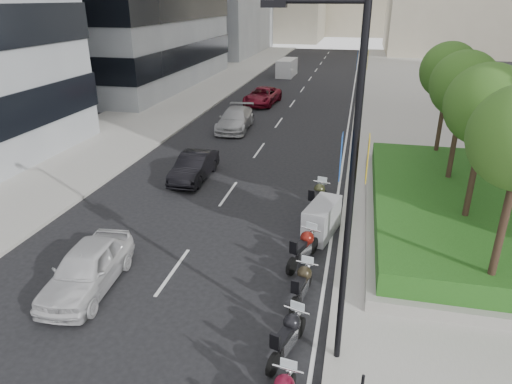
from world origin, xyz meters
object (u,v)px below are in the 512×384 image
(motorcycle_5, at_px, (322,220))
(car_d, at_px, (262,96))
(motorcycle_2, at_px, (288,336))
(car_b, at_px, (194,167))
(lamp_post_2, at_px, (362,42))
(car_c, at_px, (235,119))
(delivery_van, at_px, (287,68))
(motorcycle_4, at_px, (304,248))
(car_a, at_px, (87,268))
(lamp_post_1, at_px, (359,70))
(lamp_post_0, at_px, (345,180))
(motorcycle_3, at_px, (302,284))
(motorcycle_6, at_px, (317,197))

(motorcycle_5, distance_m, car_d, 24.43)
(motorcycle_2, distance_m, car_b, 13.37)
(lamp_post_2, relative_size, car_c, 1.73)
(lamp_post_2, relative_size, delivery_van, 1.89)
(car_b, xyz_separation_m, car_d, (-0.32, 18.59, 0.04))
(motorcycle_4, relative_size, delivery_van, 0.47)
(motorcycle_4, bearing_deg, car_a, 134.10)
(lamp_post_2, distance_m, motorcycle_5, 28.58)
(lamp_post_1, bearing_deg, lamp_post_0, -90.00)
(lamp_post_1, height_order, motorcycle_5, lamp_post_1)
(lamp_post_1, relative_size, car_d, 1.71)
(motorcycle_5, distance_m, car_a, 8.80)
(lamp_post_2, relative_size, car_b, 2.14)
(motorcycle_3, relative_size, motorcycle_6, 0.93)
(car_a, height_order, delivery_van, delivery_van)
(lamp_post_0, xyz_separation_m, motorcycle_2, (-1.14, -0.05, -4.48))
(car_a, bearing_deg, lamp_post_1, 58.20)
(motorcycle_4, height_order, motorcycle_5, motorcycle_5)
(motorcycle_2, distance_m, motorcycle_4, 4.60)
(lamp_post_1, relative_size, motorcycle_3, 4.19)
(motorcycle_2, xyz_separation_m, car_a, (-6.79, 1.56, 0.15))
(lamp_post_0, height_order, car_c, lamp_post_0)
(lamp_post_0, bearing_deg, motorcycle_2, -177.59)
(lamp_post_0, bearing_deg, delivery_van, 100.61)
(car_b, bearing_deg, motorcycle_2, -59.69)
(motorcycle_3, distance_m, motorcycle_5, 4.39)
(motorcycle_2, distance_m, car_a, 6.97)
(lamp_post_1, xyz_separation_m, motorcycle_4, (-1.30, -12.45, -4.45))
(motorcycle_5, bearing_deg, lamp_post_1, 8.45)
(car_b, bearing_deg, motorcycle_5, -33.94)
(lamp_post_2, height_order, car_a, lamp_post_2)
(lamp_post_1, relative_size, motorcycle_6, 3.88)
(car_c, bearing_deg, car_a, -91.77)
(car_a, xyz_separation_m, delivery_van, (-0.71, 44.61, 0.18))
(car_b, relative_size, delivery_van, 0.88)
(motorcycle_6, height_order, car_b, car_b)
(motorcycle_6, relative_size, delivery_van, 0.49)
(lamp_post_0, xyz_separation_m, motorcycle_4, (-1.30, 4.55, -4.45))
(car_b, relative_size, car_c, 0.81)
(motorcycle_5, height_order, car_c, car_c)
(motorcycle_6, distance_m, car_b, 7.04)
(motorcycle_5, relative_size, motorcycle_6, 1.05)
(car_d, xyz_separation_m, delivery_van, (-0.43, 16.05, 0.19))
(motorcycle_3, xyz_separation_m, car_b, (-6.82, 9.10, 0.12))
(motorcycle_4, bearing_deg, car_c, 42.16)
(lamp_post_0, height_order, lamp_post_2, same)
(lamp_post_1, distance_m, delivery_van, 30.66)
(lamp_post_0, height_order, car_b, lamp_post_0)
(car_d, bearing_deg, car_c, -86.08)
(motorcycle_3, bearing_deg, motorcycle_6, 10.95)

